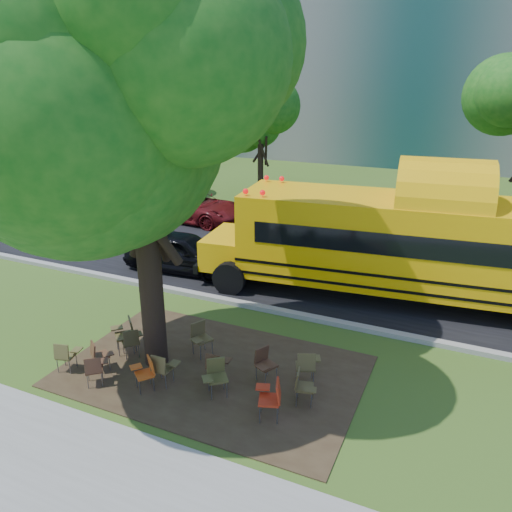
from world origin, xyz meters
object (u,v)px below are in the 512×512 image
at_px(chair_0, 65,354).
at_px(pedestrian_b, 39,168).
at_px(main_tree, 137,109).
at_px(black_car, 183,252).
at_px(chair_8, 132,340).
at_px(chair_11, 216,364).
at_px(chair_9, 126,332).
at_px(chair_12, 264,362).
at_px(chair_5, 216,374).
at_px(bg_car_red, 194,207).
at_px(chair_1, 99,353).
at_px(school_bus, 432,246).
at_px(pedestrian_a, 76,184).
at_px(chair_4, 162,367).
at_px(bg_car_silver, 17,196).
at_px(chair_6, 272,395).
at_px(chair_2, 95,367).
at_px(chair_10, 200,336).
at_px(chair_7, 302,384).
at_px(chair_3, 146,370).
at_px(chair_13, 307,364).

distance_m(chair_0, pedestrian_b, 24.42).
xyz_separation_m(main_tree, black_car, (-2.62, 5.45, -5.34)).
xyz_separation_m(chair_8, chair_11, (2.42, -0.07, -0.02)).
height_order(chair_9, chair_12, chair_9).
relative_size(chair_12, pedestrian_b, 0.54).
relative_size(chair_9, chair_12, 1.10).
distance_m(chair_9, black_car, 5.57).
distance_m(chair_5, black_car, 7.55).
bearing_deg(chair_9, chair_5, -148.31).
bearing_deg(bg_car_red, chair_8, -151.61).
bearing_deg(chair_1, school_bus, 82.73).
height_order(main_tree, pedestrian_a, main_tree).
height_order(chair_4, bg_car_silver, bg_car_silver).
bearing_deg(bg_car_silver, chair_6, -129.44).
bearing_deg(chair_2, black_car, 66.20).
distance_m(chair_8, chair_11, 2.43).
relative_size(chair_9, bg_car_silver, 0.22).
distance_m(chair_4, chair_10, 1.52).
distance_m(chair_12, black_car, 7.40).
relative_size(chair_7, chair_9, 0.86).
relative_size(chair_3, black_car, 0.19).
relative_size(chair_5, pedestrian_b, 0.55).
bearing_deg(chair_3, chair_7, -125.12).
bearing_deg(chair_5, chair_8, -49.20).
bearing_deg(chair_4, chair_6, -2.55).
bearing_deg(pedestrian_b, chair_1, -0.21).
bearing_deg(chair_12, black_car, -106.99).
bearing_deg(chair_3, chair_13, -113.53).
xyz_separation_m(chair_9, black_car, (-1.64, 5.33, 0.14)).
bearing_deg(chair_9, chair_3, -174.16).
bearing_deg(chair_3, bg_car_red, -24.19).
height_order(chair_0, chair_12, chair_12).
relative_size(chair_4, black_car, 0.20).
distance_m(chair_8, bg_car_silver, 17.10).
bearing_deg(chair_9, chair_7, -138.10).
distance_m(chair_5, chair_8, 2.70).
distance_m(chair_2, chair_5, 2.80).
relative_size(chair_3, chair_10, 0.90).
xyz_separation_m(main_tree, chair_1, (-1.02, -0.87, -5.57)).
bearing_deg(chair_10, chair_13, 114.52).
height_order(chair_3, chair_13, chair_13).
bearing_deg(chair_9, chair_1, 132.06).
height_order(chair_3, chair_5, chair_5).
xyz_separation_m(chair_12, bg_car_silver, (-17.80, 8.86, 0.18)).
relative_size(chair_1, chair_10, 0.88).
xyz_separation_m(chair_11, chair_13, (1.95, 0.75, 0.06)).
xyz_separation_m(chair_5, chair_7, (1.86, 0.46, -0.04)).
relative_size(chair_0, pedestrian_a, 0.47).
bearing_deg(chair_11, chair_4, -153.89).
height_order(chair_4, chair_9, chair_9).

